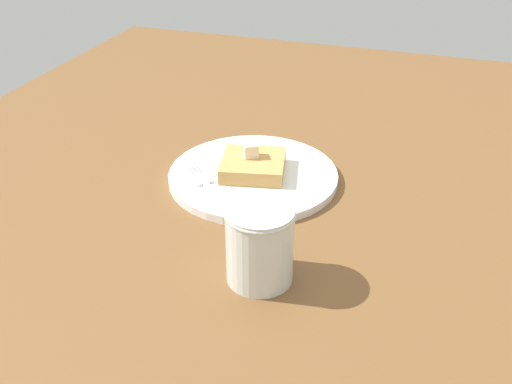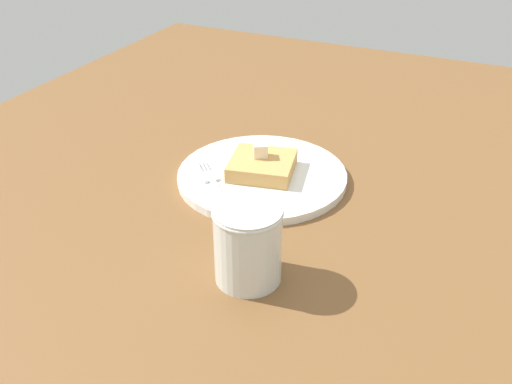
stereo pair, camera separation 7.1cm
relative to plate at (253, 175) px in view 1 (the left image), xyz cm
name	(u,v)px [view 1 (the left image)]	position (x,y,z in cm)	size (l,w,h in cm)	color
table_surface	(315,187)	(-8.68, -2.31, -1.65)	(129.67, 129.67, 1.96)	brown
plate	(253,175)	(0.00, 0.00, 0.00)	(24.32, 24.32, 1.18)	white
toast_slice_center	(253,165)	(0.00, 0.00, 1.60)	(8.83, 8.54, 2.17)	tan
butter_pat_primary	(251,150)	(0.52, -0.53, 3.67)	(1.96, 1.77, 1.96)	#F7E8C7
fork	(208,187)	(4.38, 6.24, 0.69)	(12.15, 12.50, 0.36)	silver
syrup_jar	(260,248)	(-7.65, 20.50, 3.41)	(7.62, 7.62, 9.07)	#331608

